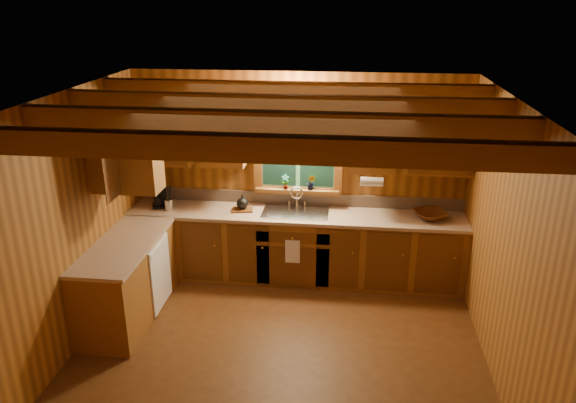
{
  "coord_description": "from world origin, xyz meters",
  "views": [
    {
      "loc": [
        0.66,
        -4.72,
        3.46
      ],
      "look_at": [
        0.0,
        0.8,
        1.35
      ],
      "focal_mm": 34.15,
      "sensor_mm": 36.0,
      "label": 1
    }
  ],
  "objects_px": {
    "sink": "(296,216)",
    "cutting_board": "(242,210)",
    "coffee_maker": "(159,196)",
    "wicker_basket": "(431,215)"
  },
  "relations": [
    {
      "from": "coffee_maker",
      "to": "wicker_basket",
      "type": "height_order",
      "value": "coffee_maker"
    },
    {
      "from": "sink",
      "to": "coffee_maker",
      "type": "distance_m",
      "value": 1.78
    },
    {
      "from": "coffee_maker",
      "to": "wicker_basket",
      "type": "bearing_deg",
      "value": -20.53
    },
    {
      "from": "sink",
      "to": "cutting_board",
      "type": "distance_m",
      "value": 0.68
    },
    {
      "from": "cutting_board",
      "to": "wicker_basket",
      "type": "xyz_separation_m",
      "value": [
        2.33,
        0.01,
        0.04
      ]
    },
    {
      "from": "wicker_basket",
      "to": "cutting_board",
      "type": "bearing_deg",
      "value": -179.87
    },
    {
      "from": "sink",
      "to": "coffee_maker",
      "type": "bearing_deg",
      "value": 179.5
    },
    {
      "from": "coffee_maker",
      "to": "wicker_basket",
      "type": "distance_m",
      "value": 3.42
    },
    {
      "from": "sink",
      "to": "cutting_board",
      "type": "bearing_deg",
      "value": -179.07
    },
    {
      "from": "sink",
      "to": "cutting_board",
      "type": "relative_size",
      "value": 3.17
    }
  ]
}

